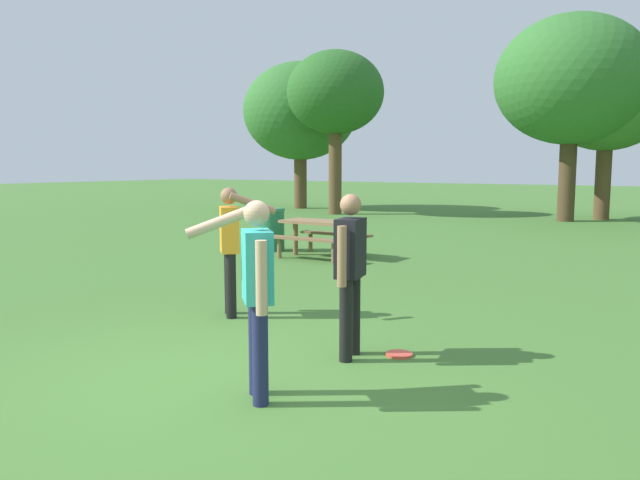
# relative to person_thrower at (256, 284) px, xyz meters

# --- Properties ---
(ground_plane) EXTENTS (120.00, 120.00, 0.00)m
(ground_plane) POSITION_rel_person_thrower_xyz_m (-0.54, 0.18, -0.96)
(ground_plane) COLOR #447530
(person_thrower) EXTENTS (0.84, 0.48, 1.64)m
(person_thrower) POSITION_rel_person_thrower_xyz_m (0.00, 0.00, 0.00)
(person_thrower) COLOR #1E234C
(person_thrower) RESTS_ON ground
(person_catcher) EXTENTS (0.84, 0.48, 1.64)m
(person_catcher) POSITION_rel_person_thrower_xyz_m (-2.11, 2.08, 0.00)
(person_catcher) COLOR black
(person_catcher) RESTS_ON ground
(person_bystander) EXTENTS (0.30, 0.60, 1.64)m
(person_bystander) POSITION_rel_person_thrower_xyz_m (0.06, 1.39, -0.02)
(person_bystander) COLOR black
(person_bystander) RESTS_ON ground
(frisbee) EXTENTS (0.27, 0.27, 0.03)m
(frisbee) POSITION_rel_person_thrower_xyz_m (0.45, 1.72, -0.95)
(frisbee) COLOR #E04733
(frisbee) RESTS_ON ground
(picnic_table_near) EXTENTS (1.71, 1.43, 0.77)m
(picnic_table_near) POSITION_rel_person_thrower_xyz_m (-3.97, 7.02, -0.40)
(picnic_table_near) COLOR olive
(picnic_table_near) RESTS_ON ground
(trash_can_beside_table) EXTENTS (0.59, 0.59, 0.96)m
(trash_can_beside_table) POSITION_rel_person_thrower_xyz_m (-5.48, 7.28, -0.48)
(trash_can_beside_table) COLOR #237047
(trash_can_beside_table) RESTS_ON ground
(tree_tall_left) EXTENTS (5.02, 5.02, 6.42)m
(tree_tall_left) POSITION_rel_person_thrower_xyz_m (-13.03, 19.12, 3.30)
(tree_tall_left) COLOR brown
(tree_tall_left) RESTS_ON ground
(tree_broad_center) EXTENTS (3.76, 3.76, 6.31)m
(tree_broad_center) POSITION_rel_person_thrower_xyz_m (-9.91, 17.06, 3.69)
(tree_broad_center) COLOR brown
(tree_broad_center) RESTS_ON ground
(tree_far_right) EXTENTS (5.08, 5.08, 6.93)m
(tree_far_right) POSITION_rel_person_thrower_xyz_m (-1.62, 18.77, 3.78)
(tree_far_right) COLOR #4C3823
(tree_far_right) RESTS_ON ground
(tree_slender_mid) EXTENTS (4.25, 4.25, 6.03)m
(tree_slender_mid) POSITION_rel_person_thrower_xyz_m (-0.71, 20.15, 3.23)
(tree_slender_mid) COLOR brown
(tree_slender_mid) RESTS_ON ground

